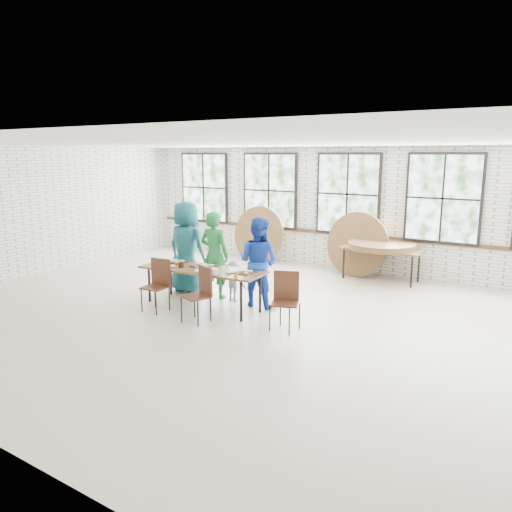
{
  "coord_description": "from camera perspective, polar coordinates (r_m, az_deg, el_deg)",
  "views": [
    {
      "loc": [
        4.7,
        -6.82,
        2.81
      ],
      "look_at": [
        0.0,
        0.4,
        1.05
      ],
      "focal_mm": 35.0,
      "sensor_mm": 36.0,
      "label": 1
    }
  ],
  "objects": [
    {
      "name": "tabletop_clutter",
      "position": [
        9.19,
        -5.73,
        -1.38
      ],
      "size": [
        2.04,
        0.64,
        0.11
      ],
      "color": "black",
      "rests_on": "dining_table"
    },
    {
      "name": "dining_table",
      "position": [
        9.29,
        -6.16,
        -1.73
      ],
      "size": [
        2.46,
        1.02,
        0.74
      ],
      "rotation": [
        0.0,
        0.0,
        0.09
      ],
      "color": "brown",
      "rests_on": "ground"
    },
    {
      "name": "room",
      "position": [
        12.24,
        10.44,
        6.75
      ],
      "size": [
        12.0,
        12.0,
        12.0
      ],
      "color": "beige",
      "rests_on": "ground"
    },
    {
      "name": "round_tops_leaning",
      "position": [
        12.26,
        7.51,
        1.7
      ],
      "size": [
        4.24,
        0.39,
        1.5
      ],
      "color": "brown",
      "rests_on": "ground"
    },
    {
      "name": "adult_blue",
      "position": [
        9.3,
        0.28,
        -0.68
      ],
      "size": [
        0.83,
        0.66,
        1.68
      ],
      "primitive_type": "imported",
      "rotation": [
        0.0,
        0.0,
        3.16
      ],
      "color": "#193DB2",
      "rests_on": "ground"
    },
    {
      "name": "adult_green",
      "position": [
        9.88,
        -4.77,
        0.15
      ],
      "size": [
        0.66,
        0.45,
        1.73
      ],
      "primitive_type": "imported",
      "rotation": [
        0.0,
        0.0,
        3.21
      ],
      "color": "#1E7436",
      "rests_on": "ground"
    },
    {
      "name": "adult_teal",
      "position": [
        10.32,
        -7.96,
        1.0
      ],
      "size": [
        0.94,
        0.64,
        1.88
      ],
      "primitive_type": "imported",
      "rotation": [
        0.0,
        0.0,
        3.1
      ],
      "color": "#175A5A",
      "rests_on": "ground"
    },
    {
      "name": "chair_near_right",
      "position": [
        8.54,
        -6.34,
        -3.82
      ],
      "size": [
        0.54,
        0.53,
        0.95
      ],
      "rotation": [
        0.0,
        0.0,
        -0.38
      ],
      "color": "#4B2819",
      "rests_on": "ground"
    },
    {
      "name": "chair_spare",
      "position": [
        8.15,
        3.41,
        -4.51
      ],
      "size": [
        0.55,
        0.54,
        0.95
      ],
      "rotation": [
        0.0,
        0.0,
        0.41
      ],
      "color": "#4B2819",
      "rests_on": "ground"
    },
    {
      "name": "toddler",
      "position": [
        9.71,
        -2.59,
        -2.83
      ],
      "size": [
        0.55,
        0.36,
        0.8
      ],
      "primitive_type": "imported",
      "rotation": [
        0.0,
        0.0,
        3.26
      ],
      "color": "#131B3B",
      "rests_on": "ground"
    },
    {
      "name": "chair_near_left",
      "position": [
        9.26,
        -11.13,
        -2.75
      ],
      "size": [
        0.46,
        0.45,
        0.95
      ],
      "rotation": [
        0.0,
        0.0,
        0.11
      ],
      "color": "#4B2819",
      "rests_on": "ground"
    },
    {
      "name": "round_tops_stacked",
      "position": [
        11.53,
        14.15,
        1.18
      ],
      "size": [
        1.5,
        1.5,
        0.13
      ],
      "color": "brown",
      "rests_on": "storage_table"
    },
    {
      "name": "storage_table",
      "position": [
        11.56,
        14.12,
        0.6
      ],
      "size": [
        1.81,
        0.78,
        0.74
      ],
      "rotation": [
        0.0,
        0.0,
        0.02
      ],
      "color": "brown",
      "rests_on": "ground"
    }
  ]
}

